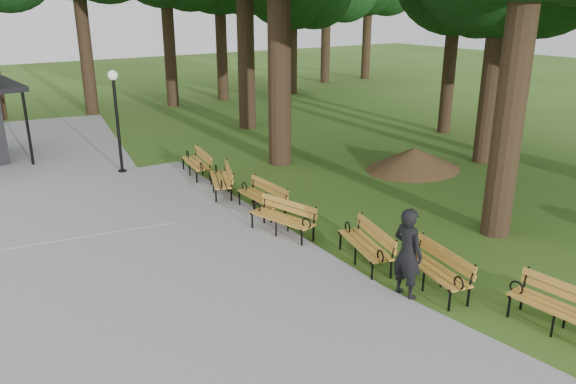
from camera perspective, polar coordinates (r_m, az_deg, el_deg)
ground at (r=11.88m, az=9.74°, el=-9.10°), size 100.00×100.00×0.00m
path at (r=12.26m, az=-14.37°, el=-8.34°), size 12.00×38.00×0.06m
person at (r=11.07m, az=12.11°, el=-6.11°), size 0.48×0.70×1.84m
lamp_post at (r=19.22m, az=-17.20°, el=8.86°), size 0.32×0.32×3.43m
dirt_mound at (r=19.74m, az=12.69°, el=3.36°), size 2.91×2.91×0.77m
bench_1 at (r=10.97m, az=26.08°, el=-10.80°), size 0.78×1.94×0.88m
bench_2 at (r=11.63m, az=14.62°, el=-7.66°), size 1.01×1.99×0.88m
bench_3 at (r=12.44m, az=7.84°, el=-5.38°), size 1.14×2.00×0.88m
bench_4 at (r=13.78m, az=-0.62°, el=-2.73°), size 1.09×2.00×0.88m
bench_5 at (r=15.22m, az=-2.73°, el=-0.61°), size 0.66×1.91×0.88m
bench_6 at (r=16.88m, az=-6.90°, el=1.25°), size 1.31×2.00×0.88m
bench_7 at (r=18.72m, az=-9.38°, el=2.91°), size 0.95×1.98×0.88m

